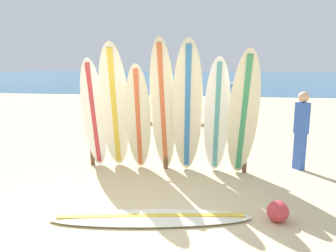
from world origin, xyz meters
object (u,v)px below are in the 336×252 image
(surfboard_leaning_left, at_px, (115,109))
(surfboard_leaning_center, at_px, (163,108))
(surfboard_leaning_far_right, at_px, (243,116))
(surfboard_leaning_far_left, at_px, (94,115))
(surfboard_lying_on_sand, at_px, (151,218))
(surfboard_leaning_center_right, at_px, (187,109))
(beach_ball, at_px, (278,211))
(surfboard_leaning_right, at_px, (217,118))
(beachgoer_standing, at_px, (301,127))
(surfboard_rack, at_px, (166,135))
(surfboard_leaning_center_left, at_px, (138,119))
(small_boat_offshore, at_px, (221,84))

(surfboard_leaning_left, xyz_separation_m, surfboard_leaning_center, (0.93, 0.07, 0.04))
(surfboard_leaning_far_right, bearing_deg, surfboard_leaning_far_left, 177.11)
(surfboard_lying_on_sand, bearing_deg, surfboard_leaning_far_left, 128.22)
(surfboard_leaning_center_right, bearing_deg, beach_ball, -50.09)
(surfboard_leaning_right, height_order, beachgoer_standing, surfboard_leaning_right)
(surfboard_leaning_center_right, bearing_deg, surfboard_rack, 144.58)
(surfboard_leaning_center, height_order, surfboard_leaning_far_right, surfboard_leaning_center)
(beach_ball, bearing_deg, surfboard_leaning_center_left, 144.61)
(surfboard_rack, bearing_deg, surfboard_leaning_right, -15.54)
(beach_ball, bearing_deg, small_boat_offshore, 91.73)
(beachgoer_standing, relative_size, small_boat_offshore, 0.53)
(surfboard_leaning_center, bearing_deg, surfboard_leaning_far_left, 178.26)
(surfboard_leaning_left, bearing_deg, surfboard_leaning_center_left, 3.32)
(surfboard_rack, relative_size, surfboard_leaning_right, 1.44)
(surfboard_leaning_center_left, bearing_deg, surfboard_leaning_left, -176.68)
(surfboard_leaning_center_left, distance_m, surfboard_lying_on_sand, 2.26)
(surfboard_rack, bearing_deg, surfboard_leaning_center_right, -35.42)
(surfboard_leaning_far_right, xyz_separation_m, surfboard_lying_on_sand, (-1.29, -1.85, -1.15))
(surfboard_leaning_far_left, bearing_deg, small_boat_offshore, 84.74)
(surfboard_leaning_center, relative_size, surfboard_leaning_far_right, 1.09)
(surfboard_leaning_center_left, bearing_deg, small_boat_offshore, 86.75)
(beachgoer_standing, bearing_deg, beach_ball, -107.99)
(surfboard_leaning_center, xyz_separation_m, surfboard_leaning_right, (1.01, 0.03, -0.17))
(surfboard_leaning_center, relative_size, small_boat_offshore, 0.87)
(surfboard_leaning_far_right, distance_m, beach_ball, 1.96)
(surfboard_leaning_center_left, height_order, beach_ball, surfboard_leaning_center_left)
(surfboard_leaning_right, bearing_deg, surfboard_leaning_far_left, 179.70)
(surfboard_leaning_far_left, bearing_deg, surfboard_leaning_center_left, -5.32)
(surfboard_rack, xyz_separation_m, surfboard_leaning_center, (0.00, -0.31, 0.58))
(surfboard_rack, distance_m, surfboard_leaning_center_left, 0.69)
(surfboard_leaning_center_right, relative_size, small_boat_offshore, 0.87)
(surfboard_leaning_center_left, xyz_separation_m, surfboard_leaning_right, (1.48, 0.07, 0.06))
(surfboard_rack, bearing_deg, surfboard_leaning_left, -157.57)
(surfboard_leaning_far_left, distance_m, surfboard_leaning_center, 1.40)
(surfboard_leaning_left, height_order, surfboard_leaning_right, surfboard_leaning_left)
(surfboard_lying_on_sand, xyz_separation_m, small_boat_offshore, (0.85, 28.30, 0.22))
(surfboard_leaning_far_right, bearing_deg, surfboard_leaning_center_right, 175.51)
(surfboard_leaning_far_right, relative_size, small_boat_offshore, 0.80)
(surfboard_leaning_far_right, distance_m, small_boat_offshore, 26.47)
(surfboard_rack, bearing_deg, surfboard_lying_on_sand, -85.32)
(surfboard_leaning_center, bearing_deg, beach_ball, -42.34)
(beachgoer_standing, bearing_deg, surfboard_leaning_center, -165.12)
(surfboard_leaning_center_right, xyz_separation_m, surfboard_leaning_right, (0.54, 0.05, -0.15))
(surfboard_leaning_far_right, distance_m, surfboard_lying_on_sand, 2.53)
(surfboard_leaning_center, relative_size, beach_ball, 8.74)
(surfboard_leaning_center, bearing_deg, surfboard_lying_on_sand, -84.68)
(surfboard_rack, distance_m, surfboard_leaning_center, 0.66)
(surfboard_leaning_left, distance_m, beachgoer_standing, 3.69)
(surfboard_leaning_center, bearing_deg, surfboard_leaning_center_left, -174.69)
(surfboard_leaning_far_left, height_order, beach_ball, surfboard_leaning_far_left)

